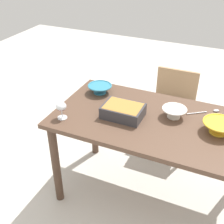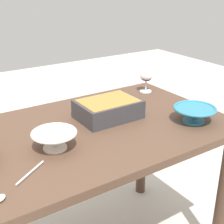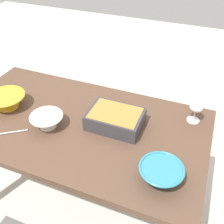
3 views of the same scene
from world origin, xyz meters
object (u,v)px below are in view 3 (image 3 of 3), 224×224
dining_table (77,136)px  serving_bowl (161,172)px  casserole_dish (115,118)px  wine_glass (196,108)px  mixing_bowl (7,100)px  small_bowl (47,120)px

dining_table → serving_bowl: 0.59m
casserole_dish → serving_bowl: (0.31, -0.26, -0.01)m
casserole_dish → serving_bowl: casserole_dish is taller
wine_glass → mixing_bowl: bearing=-165.3°
serving_bowl → small_bowl: bearing=169.9°
dining_table → mixing_bowl: (-0.44, -0.02, 0.16)m
mixing_bowl → small_bowl: mixing_bowl is taller
mixing_bowl → serving_bowl: (0.97, -0.18, -0.01)m
dining_table → serving_bowl: serving_bowl is taller
wine_glass → small_bowl: bearing=-155.0°
casserole_dish → mixing_bowl: (-0.66, -0.08, -0.00)m
casserole_dish → serving_bowl: bearing=-39.5°
small_bowl → serving_bowl: small_bowl is taller
serving_bowl → mixing_bowl: bearing=169.5°
mixing_bowl → serving_bowl: 0.99m
dining_table → casserole_dish: bearing=14.0°
wine_glass → small_bowl: (-0.73, -0.34, -0.05)m
wine_glass → serving_bowl: size_ratio=0.64×
dining_table → casserole_dish: 0.28m
wine_glass → serving_bowl: (-0.08, -0.46, -0.05)m
dining_table → small_bowl: (-0.12, -0.09, 0.15)m
mixing_bowl → casserole_dish: bearing=6.7°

